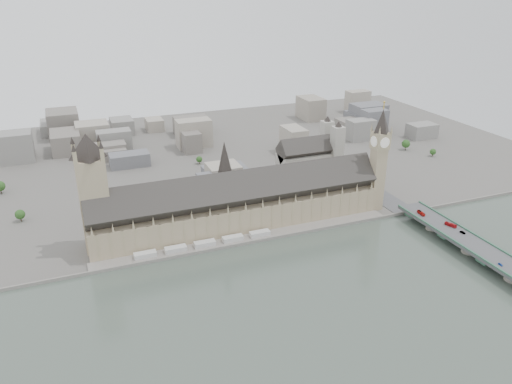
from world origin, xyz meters
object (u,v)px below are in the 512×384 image
object	(u,v)px
red_bus_south	(451,225)
car_blue	(500,264)
car_approach	(372,178)
elizabeth_tower	(379,153)
red_bus_north	(421,213)
palace_of_westminster	(238,204)
car_silver	(463,232)
westminster_bridge	(463,243)
victoria_tower	(92,187)
westminster_abbey	(310,160)

from	to	relation	value
red_bus_south	car_blue	world-z (taller)	red_bus_south
car_blue	car_approach	distance (m)	188.57
elizabeth_tower	red_bus_north	world-z (taller)	elizabeth_tower
palace_of_westminster	car_silver	xyz separation A→B (m)	(166.44, -100.73, -11.63)
red_bus_south	red_bus_north	bearing A→B (deg)	86.97
car_blue	westminster_bridge	bearing A→B (deg)	85.01
westminster_bridge	red_bus_south	bearing A→B (deg)	78.95
car_blue	victoria_tower	bearing A→B (deg)	153.11
elizabeth_tower	westminster_bridge	distance (m)	111.81
victoria_tower	westminster_abbey	size ratio (longest dim) A/B	1.47
red_bus_north	elizabeth_tower	bearing A→B (deg)	119.17
car_silver	car_blue	bearing A→B (deg)	-117.64
victoria_tower	car_silver	world-z (taller)	victoria_tower
elizabeth_tower	car_blue	distance (m)	149.09
westminster_bridge	red_bus_south	distance (m)	22.04
red_bus_south	car_approach	xyz separation A→B (m)	(0.78, 122.82, -0.83)
westminster_bridge	car_approach	bearing A→B (deg)	88.08
victoria_tower	westminster_bridge	world-z (taller)	victoria_tower
car_silver	car_approach	world-z (taller)	car_silver
westminster_abbey	red_bus_south	distance (m)	171.51
palace_of_westminster	westminster_abbey	xyz separation A→B (m)	(110.92, 75.30, 2.38)
westminster_bridge	red_bus_north	bearing A→B (deg)	95.16
palace_of_westminster	westminster_abbey	world-z (taller)	westminster_abbey
red_bus_south	car_blue	size ratio (longest dim) A/B	2.66
red_bus_south	car_silver	xyz separation A→B (m)	(0.41, -14.16, -0.67)
red_bus_south	car_approach	world-z (taller)	red_bus_south
victoria_tower	red_bus_north	distance (m)	290.01
victoria_tower	westminster_abbey	distance (m)	244.79
westminster_bridge	elizabeth_tower	bearing A→B (deg)	104.11
red_bus_south	car_approach	distance (m)	122.83
westminster_abbey	car_blue	distance (m)	232.14
westminster_abbey	car_silver	size ratio (longest dim) A/B	13.59
westminster_abbey	red_bus_south	size ratio (longest dim) A/B	6.35
car_approach	car_blue	bearing A→B (deg)	-79.77
elizabeth_tower	victoria_tower	world-z (taller)	elizabeth_tower
red_bus_south	car_approach	bearing A→B (deg)	70.26
palace_of_westminster	westminster_abbey	bearing A→B (deg)	34.17
car_blue	car_silver	bearing A→B (deg)	81.15
palace_of_westminster	westminster_abbey	distance (m)	134.09
elizabeth_tower	car_blue	world-z (taller)	elizabeth_tower
elizabeth_tower	car_approach	bearing A→B (deg)	59.01
palace_of_westminster	car_blue	size ratio (longest dim) A/B	65.75
victoria_tower	car_blue	world-z (taller)	victoria_tower
car_blue	red_bus_south	bearing A→B (deg)	83.97
red_bus_north	red_bus_south	distance (m)	30.23
red_bus_south	car_blue	distance (m)	66.22
westminster_bridge	car_blue	world-z (taller)	car_blue
car_blue	westminster_abbey	bearing A→B (deg)	103.97
palace_of_westminster	car_blue	world-z (taller)	palace_of_westminster
victoria_tower	red_bus_south	distance (m)	305.73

